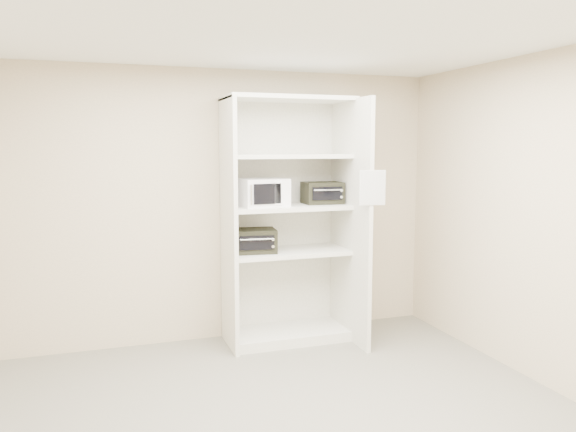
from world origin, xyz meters
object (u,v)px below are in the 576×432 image
object	(u,v)px
toaster_oven_lower	(254,241)
toaster_oven_upper	(322,193)
microwave	(263,192)
shelving_unit	(292,229)

from	to	relation	value
toaster_oven_lower	toaster_oven_upper	bearing A→B (deg)	9.66
microwave	toaster_oven_upper	bearing A→B (deg)	-3.12
shelving_unit	microwave	xyz separation A→B (m)	(-0.31, -0.02, 0.37)
microwave	toaster_oven_upper	size ratio (longest dim) A/B	1.17
shelving_unit	toaster_oven_lower	bearing A→B (deg)	-178.44
microwave	toaster_oven_upper	world-z (taller)	microwave
shelving_unit	toaster_oven_upper	size ratio (longest dim) A/B	6.38
microwave	toaster_oven_upper	distance (m)	0.64
shelving_unit	toaster_oven_upper	world-z (taller)	shelving_unit
shelving_unit	microwave	world-z (taller)	shelving_unit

